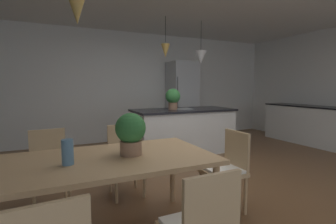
# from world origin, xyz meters

# --- Properties ---
(ground_plane) EXTENTS (10.00, 8.40, 0.04)m
(ground_plane) POSITION_xyz_m (0.00, 0.00, -0.02)
(ground_plane) COLOR brown
(wall_back_kitchen) EXTENTS (10.00, 0.12, 2.70)m
(wall_back_kitchen) POSITION_xyz_m (0.00, 3.26, 1.35)
(wall_back_kitchen) COLOR silver
(wall_back_kitchen) RESTS_ON ground_plane
(dining_table) EXTENTS (1.91, 1.01, 0.75)m
(dining_table) POSITION_xyz_m (-1.46, -0.76, 0.68)
(dining_table) COLOR tan
(dining_table) RESTS_ON ground_plane
(chair_kitchen_end) EXTENTS (0.40, 0.40, 0.87)m
(chair_kitchen_end) POSITION_xyz_m (-0.14, -0.76, 0.47)
(chair_kitchen_end) COLOR tan
(chair_kitchen_end) RESTS_ON ground_plane
(chair_far_left) EXTENTS (0.44, 0.44, 0.87)m
(chair_far_left) POSITION_xyz_m (-1.89, 0.11, 0.47)
(chair_far_left) COLOR tan
(chair_far_left) RESTS_ON ground_plane
(chair_far_right) EXTENTS (0.40, 0.40, 0.87)m
(chair_far_right) POSITION_xyz_m (-1.03, 0.11, 0.47)
(chair_far_right) COLOR tan
(chair_far_right) RESTS_ON ground_plane
(kitchen_island) EXTENTS (2.07, 0.92, 0.91)m
(kitchen_island) POSITION_xyz_m (0.58, 1.58, 0.46)
(kitchen_island) COLOR silver
(kitchen_island) RESTS_ON ground_plane
(refrigerator) EXTENTS (0.68, 0.67, 1.99)m
(refrigerator) POSITION_xyz_m (1.23, 2.86, 1.00)
(refrigerator) COLOR #B2B5B7
(refrigerator) RESTS_ON ground_plane
(pendant_over_table) EXTENTS (0.17, 0.17, 0.84)m
(pendant_over_table) POSITION_xyz_m (-1.62, -0.68, 1.99)
(pendant_over_table) COLOR black
(pendant_over_island_main) EXTENTS (0.18, 0.18, 0.78)m
(pendant_over_island_main) POSITION_xyz_m (0.18, 1.58, 2.05)
(pendant_over_island_main) COLOR black
(pendant_over_island_aux) EXTENTS (0.25, 0.25, 0.88)m
(pendant_over_island_aux) POSITION_xyz_m (0.99, 1.58, 1.96)
(pendant_over_island_aux) COLOR black
(potted_plant_on_island) EXTENTS (0.30, 0.30, 0.42)m
(potted_plant_on_island) POSITION_xyz_m (0.35, 1.58, 1.14)
(potted_plant_on_island) COLOR #8C664C
(potted_plant_on_island) RESTS_ON kitchen_island
(potted_plant_on_table) EXTENTS (0.27, 0.27, 0.38)m
(potted_plant_on_table) POSITION_xyz_m (-1.21, -0.76, 0.95)
(potted_plant_on_table) COLOR #8C664C
(potted_plant_on_table) RESTS_ON dining_table
(vase_on_dining_table) EXTENTS (0.09, 0.09, 0.20)m
(vase_on_dining_table) POSITION_xyz_m (-1.74, -0.83, 0.85)
(vase_on_dining_table) COLOR slate
(vase_on_dining_table) RESTS_ON dining_table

